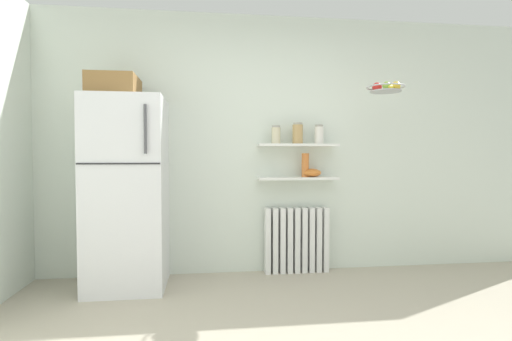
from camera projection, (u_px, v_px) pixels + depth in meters
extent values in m
plane|color=#B2A893|center=(296.00, 340.00, 2.45)|extent=(7.04, 7.04, 0.00)
cube|color=silver|center=(262.00, 145.00, 3.94)|extent=(7.04, 0.10, 2.60)
cube|color=silver|center=(128.00, 193.00, 3.42)|extent=(0.67, 0.65, 1.70)
cube|color=#262628|center=(119.00, 164.00, 3.08)|extent=(0.66, 0.01, 0.01)
cylinder|color=#4C4C51|center=(145.00, 129.00, 3.08)|extent=(0.02, 0.02, 0.40)
cube|color=olive|center=(114.00, 87.00, 3.37)|extent=(0.40, 0.46, 0.19)
cube|color=white|center=(267.00, 241.00, 3.85)|extent=(0.05, 0.12, 0.66)
cube|color=white|center=(275.00, 241.00, 3.86)|extent=(0.05, 0.12, 0.66)
cube|color=white|center=(282.00, 240.00, 3.87)|extent=(0.05, 0.12, 0.66)
cube|color=white|center=(289.00, 240.00, 3.88)|extent=(0.05, 0.12, 0.66)
cube|color=white|center=(297.00, 240.00, 3.89)|extent=(0.05, 0.12, 0.66)
cube|color=white|center=(304.00, 240.00, 3.90)|extent=(0.05, 0.12, 0.66)
cube|color=white|center=(311.00, 240.00, 3.91)|extent=(0.05, 0.12, 0.66)
cube|color=white|center=(318.00, 239.00, 3.91)|extent=(0.05, 0.12, 0.66)
cube|color=white|center=(325.00, 239.00, 3.92)|extent=(0.05, 0.12, 0.66)
cube|color=white|center=(297.00, 178.00, 3.83)|extent=(0.80, 0.22, 0.02)
cube|color=white|center=(298.00, 145.00, 3.82)|extent=(0.80, 0.22, 0.02)
cylinder|color=beige|center=(276.00, 136.00, 3.79)|extent=(0.09, 0.09, 0.16)
cylinder|color=gray|center=(276.00, 127.00, 3.79)|extent=(0.08, 0.08, 0.02)
cylinder|color=tan|center=(298.00, 134.00, 3.82)|extent=(0.10, 0.10, 0.19)
cylinder|color=gray|center=(298.00, 124.00, 3.81)|extent=(0.10, 0.10, 0.02)
cylinder|color=silver|center=(319.00, 135.00, 3.85)|extent=(0.09, 0.09, 0.17)
cylinder|color=gray|center=(319.00, 126.00, 3.84)|extent=(0.08, 0.08, 0.02)
cylinder|color=#CC7033|center=(305.00, 165.00, 3.84)|extent=(0.07, 0.07, 0.24)
ellipsoid|color=orange|center=(312.00, 173.00, 3.85)|extent=(0.19, 0.19, 0.08)
torus|color=#B2B2B7|center=(386.00, 87.00, 3.52)|extent=(0.35, 0.35, 0.01)
cylinder|color=#A8A8AD|center=(386.00, 91.00, 3.52)|extent=(0.28, 0.28, 0.01)
sphere|color=gold|center=(396.00, 86.00, 3.52)|extent=(0.09, 0.09, 0.09)
sphere|color=red|center=(377.00, 87.00, 3.59)|extent=(0.09, 0.09, 0.09)
sphere|color=#7FAD38|center=(387.00, 86.00, 3.47)|extent=(0.08, 0.08, 0.08)
ellipsoid|color=yellow|center=(392.00, 87.00, 3.50)|extent=(0.15, 0.16, 0.07)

